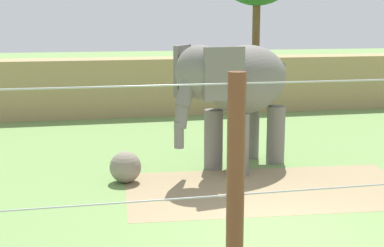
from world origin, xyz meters
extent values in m
plane|color=#6B8E4C|center=(0.00, 0.00, 0.00)|extent=(120.00, 120.00, 0.00)
cube|color=#937F5B|center=(0.75, 2.50, 0.00)|extent=(7.08, 4.10, 0.01)
cube|color=tan|center=(0.00, 13.64, 1.18)|extent=(36.00, 1.80, 2.35)
cylinder|color=slate|center=(0.37, 3.88, 0.80)|extent=(0.50, 0.50, 1.59)
cylinder|color=slate|center=(-0.12, 4.60, 0.80)|extent=(0.50, 0.50, 1.59)
cylinder|color=slate|center=(1.71, 4.80, 0.80)|extent=(0.50, 0.50, 1.59)
cylinder|color=slate|center=(1.22, 5.52, 0.80)|extent=(0.50, 0.50, 1.59)
ellipsoid|color=slate|center=(0.80, 4.70, 2.37)|extent=(3.34, 2.99, 1.82)
ellipsoid|color=slate|center=(-0.73, 3.65, 2.69)|extent=(1.64, 1.67, 1.31)
cube|color=slate|center=(-0.25, 3.15, 2.69)|extent=(1.03, 0.28, 1.25)
cube|color=slate|center=(-1.03, 4.27, 2.69)|extent=(0.62, 0.94, 1.25)
cylinder|color=slate|center=(-1.13, 3.37, 2.22)|extent=(0.66, 0.62, 0.71)
cylinder|color=slate|center=(-1.25, 3.29, 1.72)|extent=(0.50, 0.47, 0.67)
cylinder|color=slate|center=(-1.32, 3.24, 1.25)|extent=(0.32, 0.32, 0.63)
cylinder|color=slate|center=(2.15, 5.64, 2.25)|extent=(0.35, 0.29, 0.91)
sphere|color=gray|center=(-2.55, 3.78, 0.39)|extent=(0.78, 0.78, 0.78)
cylinder|color=brown|center=(-1.91, -3.31, 1.68)|extent=(0.21, 0.21, 3.36)
cylinder|color=#B7B7BC|center=(0.00, -3.31, 1.92)|extent=(12.97, 0.02, 0.02)
cylinder|color=brown|center=(6.57, 20.84, 2.61)|extent=(0.44, 0.44, 5.22)
camera|label=1|loc=(-3.72, -9.20, 3.94)|focal=51.17mm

